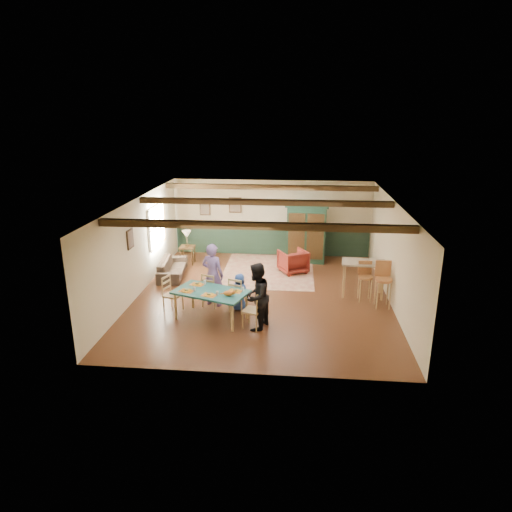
# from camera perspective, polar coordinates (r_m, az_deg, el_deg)

# --- Properties ---
(floor) EXTENTS (8.00, 8.00, 0.00)m
(floor) POSITION_cam_1_polar(r_m,az_deg,el_deg) (12.91, 0.79, -5.05)
(floor) COLOR #462213
(floor) RESTS_ON ground
(wall_back) EXTENTS (7.00, 0.02, 2.70)m
(wall_back) POSITION_cam_1_polar(r_m,az_deg,el_deg) (16.31, 1.97, 4.77)
(wall_back) COLOR beige
(wall_back) RESTS_ON floor
(wall_left) EXTENTS (0.02, 8.00, 2.70)m
(wall_left) POSITION_cam_1_polar(r_m,az_deg,el_deg) (13.19, -14.52, 1.09)
(wall_left) COLOR beige
(wall_left) RESTS_ON floor
(wall_right) EXTENTS (0.02, 8.00, 2.70)m
(wall_right) POSITION_cam_1_polar(r_m,az_deg,el_deg) (12.67, 16.80, 0.22)
(wall_right) COLOR beige
(wall_right) RESTS_ON floor
(ceiling) EXTENTS (7.00, 8.00, 0.02)m
(ceiling) POSITION_cam_1_polar(r_m,az_deg,el_deg) (12.13, 0.85, 6.81)
(ceiling) COLOR white
(ceiling) RESTS_ON wall_back
(wainscot_back) EXTENTS (6.95, 0.03, 0.90)m
(wainscot_back) POSITION_cam_1_polar(r_m,az_deg,el_deg) (16.51, 1.93, 1.71)
(wainscot_back) COLOR #1A3023
(wainscot_back) RESTS_ON floor
(ceiling_beam_front) EXTENTS (6.95, 0.16, 0.16)m
(ceiling_beam_front) POSITION_cam_1_polar(r_m,az_deg,el_deg) (9.91, -0.24, 3.81)
(ceiling_beam_front) COLOR black
(ceiling_beam_front) RESTS_ON ceiling
(ceiling_beam_mid) EXTENTS (6.95, 0.16, 0.16)m
(ceiling_beam_mid) POSITION_cam_1_polar(r_m,az_deg,el_deg) (12.54, 0.99, 6.74)
(ceiling_beam_mid) COLOR black
(ceiling_beam_mid) RESTS_ON ceiling
(ceiling_beam_back) EXTENTS (6.95, 0.16, 0.16)m
(ceiling_beam_back) POSITION_cam_1_polar(r_m,az_deg,el_deg) (15.09, 1.78, 8.59)
(ceiling_beam_back) COLOR black
(ceiling_beam_back) RESTS_ON ceiling
(window_left) EXTENTS (0.06, 1.60, 1.30)m
(window_left) POSITION_cam_1_polar(r_m,az_deg,el_deg) (14.68, -12.28, 3.72)
(window_left) COLOR white
(window_left) RESTS_ON wall_left
(picture_left_wall) EXTENTS (0.04, 0.42, 0.52)m
(picture_left_wall) POSITION_cam_1_polar(r_m,az_deg,el_deg) (12.53, -15.44, 2.06)
(picture_left_wall) COLOR gray
(picture_left_wall) RESTS_ON wall_left
(picture_back_a) EXTENTS (0.45, 0.04, 0.55)m
(picture_back_a) POSITION_cam_1_polar(r_m,az_deg,el_deg) (16.32, -2.61, 6.38)
(picture_back_a) COLOR gray
(picture_back_a) RESTS_ON wall_back
(picture_back_b) EXTENTS (0.38, 0.04, 0.48)m
(picture_back_b) POSITION_cam_1_polar(r_m,az_deg,el_deg) (16.53, -6.40, 5.91)
(picture_back_b) COLOR gray
(picture_back_b) RESTS_ON wall_back
(dining_table) EXTENTS (2.01, 1.52, 0.74)m
(dining_table) POSITION_cam_1_polar(r_m,az_deg,el_deg) (11.47, -5.62, -6.13)
(dining_table) COLOR #1C5B59
(dining_table) RESTS_ON floor
(dining_chair_far_left) EXTENTS (0.54, 0.55, 0.94)m
(dining_chair_far_left) POSITION_cam_1_polar(r_m,az_deg,el_deg) (12.19, -5.56, -4.16)
(dining_chair_far_left) COLOR tan
(dining_chair_far_left) RESTS_ON floor
(dining_chair_far_right) EXTENTS (0.54, 0.55, 0.94)m
(dining_chair_far_right) POSITION_cam_1_polar(r_m,az_deg,el_deg) (11.83, -2.23, -4.77)
(dining_chair_far_right) COLOR tan
(dining_chair_far_right) RESTS_ON floor
(dining_chair_end_left) EXTENTS (0.55, 0.54, 0.94)m
(dining_chair_end_left) POSITION_cam_1_polar(r_m,az_deg,el_deg) (12.01, -10.35, -4.71)
(dining_chair_end_left) COLOR tan
(dining_chair_end_left) RESTS_ON floor
(dining_chair_end_right) EXTENTS (0.55, 0.54, 0.94)m
(dining_chair_end_right) POSITION_cam_1_polar(r_m,az_deg,el_deg) (10.94, -0.43, -6.69)
(dining_chair_end_right) COLOR tan
(dining_chair_end_right) RESTS_ON floor
(person_man) EXTENTS (0.72, 0.59, 1.71)m
(person_man) POSITION_cam_1_polar(r_m,az_deg,el_deg) (12.11, -5.43, -2.35)
(person_man) COLOR #745999
(person_man) RESTS_ON floor
(person_woman) EXTENTS (0.85, 0.95, 1.63)m
(person_woman) POSITION_cam_1_polar(r_m,az_deg,el_deg) (10.77, 0.05, -5.10)
(person_woman) COLOR black
(person_woman) RESTS_ON floor
(person_child) EXTENTS (0.56, 0.46, 1.00)m
(person_child) POSITION_cam_1_polar(r_m,az_deg,el_deg) (11.89, -2.06, -4.52)
(person_child) COLOR #284BA2
(person_child) RESTS_ON floor
(cat) EXTENTS (0.38, 0.25, 0.18)m
(cat) POSITION_cam_1_polar(r_m,az_deg,el_deg) (10.96, -3.48, -4.62)
(cat) COLOR orange
(cat) RESTS_ON dining_table
(place_setting_near_left) EXTENTS (0.47, 0.41, 0.11)m
(place_setting_near_left) POSITION_cam_1_polar(r_m,az_deg,el_deg) (11.38, -8.68, -4.12)
(place_setting_near_left) COLOR orange
(place_setting_near_left) RESTS_ON dining_table
(place_setting_near_center) EXTENTS (0.47, 0.41, 0.11)m
(place_setting_near_center) POSITION_cam_1_polar(r_m,az_deg,el_deg) (11.06, -5.88, -4.66)
(place_setting_near_center) COLOR orange
(place_setting_near_center) RESTS_ON dining_table
(place_setting_far_left) EXTENTS (0.47, 0.41, 0.11)m
(place_setting_far_left) POSITION_cam_1_polar(r_m,az_deg,el_deg) (11.77, -7.37, -3.32)
(place_setting_far_left) COLOR orange
(place_setting_far_left) RESTS_ON dining_table
(place_setting_far_right) EXTENTS (0.47, 0.41, 0.11)m
(place_setting_far_right) POSITION_cam_1_polar(r_m,az_deg,el_deg) (11.26, -2.64, -4.17)
(place_setting_far_right) COLOR orange
(place_setting_far_right) RESTS_ON dining_table
(area_rug) EXTENTS (2.91, 3.45, 0.01)m
(area_rug) POSITION_cam_1_polar(r_m,az_deg,el_deg) (14.92, 1.57, -1.85)
(area_rug) COLOR beige
(area_rug) RESTS_ON floor
(armoire) EXTENTS (1.48, 0.70, 2.02)m
(armoire) POSITION_cam_1_polar(r_m,az_deg,el_deg) (15.65, 6.32, 2.84)
(armoire) COLOR black
(armoire) RESTS_ON floor
(armchair) EXTENTS (1.09, 1.10, 0.75)m
(armchair) POSITION_cam_1_polar(r_m,az_deg,el_deg) (14.71, 4.65, -0.67)
(armchair) COLOR #4F110F
(armchair) RESTS_ON floor
(sofa) EXTENTS (0.92, 1.91, 0.54)m
(sofa) POSITION_cam_1_polar(r_m,az_deg,el_deg) (14.65, -10.43, -1.43)
(sofa) COLOR #3B2F25
(sofa) RESTS_ON floor
(end_table) EXTENTS (0.50, 0.50, 0.60)m
(end_table) POSITION_cam_1_polar(r_m,az_deg,el_deg) (15.74, -8.55, 0.14)
(end_table) COLOR black
(end_table) RESTS_ON floor
(table_lamp) EXTENTS (0.32, 0.32, 0.55)m
(table_lamp) POSITION_cam_1_polar(r_m,az_deg,el_deg) (15.57, -8.64, 2.16)
(table_lamp) COLOR beige
(table_lamp) RESTS_ON end_table
(counter_table) EXTENTS (1.25, 0.80, 1.00)m
(counter_table) POSITION_cam_1_polar(r_m,az_deg,el_deg) (13.15, 13.19, -2.77)
(counter_table) COLOR #C3B598
(counter_table) RESTS_ON floor
(bar_stool_left) EXTENTS (0.41, 0.44, 1.10)m
(bar_stool_left) POSITION_cam_1_polar(r_m,az_deg,el_deg) (12.78, 13.49, -3.15)
(bar_stool_left) COLOR #BC7B49
(bar_stool_left) RESTS_ON floor
(bar_stool_right) EXTENTS (0.45, 0.49, 1.24)m
(bar_stool_right) POSITION_cam_1_polar(r_m,az_deg,el_deg) (12.46, 15.62, -3.52)
(bar_stool_right) COLOR #BC7B49
(bar_stool_right) RESTS_ON floor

